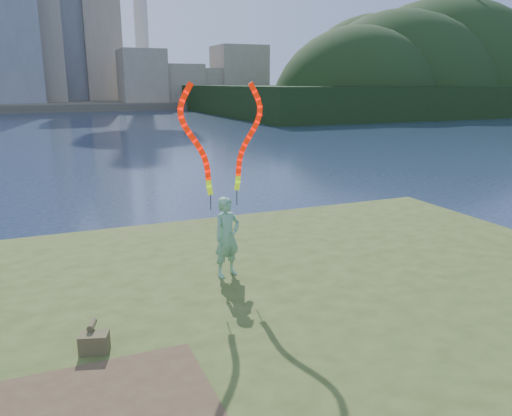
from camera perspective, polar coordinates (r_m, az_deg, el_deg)
name	(u,v)px	position (r m, az deg, el deg)	size (l,w,h in m)	color
ground	(197,334)	(9.34, -6.79, -14.09)	(320.00, 320.00, 0.00)	#17233B
grassy_knoll	(242,387)	(7.29, -1.56, -19.74)	(20.00, 18.00, 0.80)	#39491A
far_shore	(56,104)	(103.05, -21.88, 11.01)	(320.00, 40.00, 1.20)	#4F4A3A
wooded_hill	(436,109)	(91.87, 19.93, 10.64)	(78.00, 50.00, 63.00)	black
woman_with_ribbons	(226,203)	(9.31, -3.48, 0.59)	(1.92, 0.69, 3.93)	#116C26
canvas_bag	(94,342)	(7.43, -18.02, -14.31)	(0.44, 0.50, 0.37)	brown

